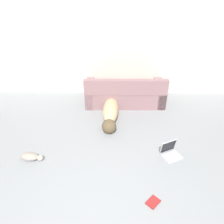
# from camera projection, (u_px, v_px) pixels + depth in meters

# --- Properties ---
(wall_back) EXTENTS (7.59, 0.06, 2.69)m
(wall_back) POSITION_uv_depth(u_px,v_px,m) (106.00, 45.00, 5.61)
(wall_back) COLOR beige
(wall_back) RESTS_ON ground_plane
(couch) EXTENTS (2.02, 0.85, 0.79)m
(couch) POSITION_uv_depth(u_px,v_px,m) (125.00, 94.00, 5.63)
(couch) COLOR gray
(couch) RESTS_ON ground_plane
(dog) EXTENTS (0.39, 1.60, 0.36)m
(dog) POSITION_uv_depth(u_px,v_px,m) (110.00, 112.00, 5.05)
(dog) COLOR tan
(dog) RESTS_ON ground_plane
(cat) EXTENTS (0.51, 0.22, 0.14)m
(cat) POSITION_uv_depth(u_px,v_px,m) (31.00, 157.00, 3.97)
(cat) COLOR gray
(cat) RESTS_ON ground_plane
(laptop_open) EXTENTS (0.43, 0.41, 0.27)m
(laptop_open) POSITION_uv_depth(u_px,v_px,m) (170.00, 151.00, 4.08)
(laptop_open) COLOR #B7B7BC
(laptop_open) RESTS_ON ground_plane
(book_red) EXTENTS (0.25, 0.25, 0.02)m
(book_red) POSITION_uv_depth(u_px,v_px,m) (153.00, 202.00, 3.24)
(book_red) COLOR maroon
(book_red) RESTS_ON ground_plane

